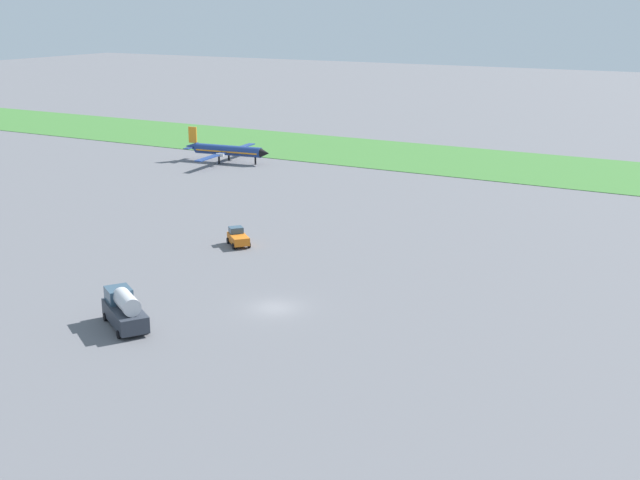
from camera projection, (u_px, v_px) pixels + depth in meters
name	position (u px, v px, depth m)	size (l,w,h in m)	color
ground_plane	(275.00, 308.00, 75.99)	(600.00, 600.00, 0.00)	slate
grass_taxiway_strip	(521.00, 167.00, 141.43)	(360.00, 28.00, 0.08)	#3D7533
airplane_taxiing_turboprop	(226.00, 150.00, 144.98)	(16.58, 19.33, 5.79)	navy
pushback_tug_near_gate	(238.00, 237.00, 95.36)	(3.90, 3.72, 1.95)	orange
fuel_truck_by_runway	(124.00, 309.00, 71.15)	(6.76, 5.55, 3.29)	#2D333D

